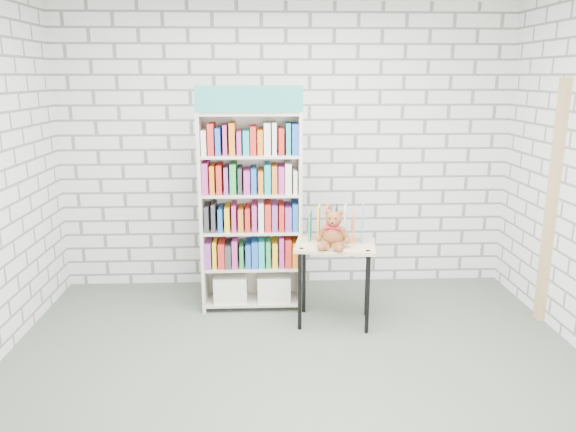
{
  "coord_description": "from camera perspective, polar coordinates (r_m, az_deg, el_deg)",
  "views": [
    {
      "loc": [
        -0.23,
        -3.6,
        2.11
      ],
      "look_at": [
        -0.03,
        0.95,
        0.97
      ],
      "focal_mm": 35.0,
      "sensor_mm": 36.0,
      "label": 1
    }
  ],
  "objects": [
    {
      "name": "teddy_bear",
      "position": [
        4.67,
        4.63,
        -1.67
      ],
      "size": [
        0.29,
        0.28,
        0.32
      ],
      "color": "brown",
      "rests_on": "display_table"
    },
    {
      "name": "table_books",
      "position": [
        4.87,
        4.92,
        -0.86
      ],
      "size": [
        0.5,
        0.28,
        0.28
      ],
      "color": "#208E76",
      "rests_on": "display_table"
    },
    {
      "name": "ground",
      "position": [
        4.18,
        0.96,
        -16.28
      ],
      "size": [
        4.5,
        4.5,
        0.0
      ],
      "primitive_type": "plane",
      "color": "#4C5749",
      "rests_on": "ground"
    },
    {
      "name": "bookshelf",
      "position": [
        5.1,
        -3.77,
        0.59
      ],
      "size": [
        0.91,
        0.35,
        2.04
      ],
      "color": "beige",
      "rests_on": "ground"
    },
    {
      "name": "display_table",
      "position": [
        4.84,
        4.81,
        -3.95
      ],
      "size": [
        0.74,
        0.57,
        0.72
      ],
      "color": "#DDBB84",
      "rests_on": "ground"
    },
    {
      "name": "room_shell",
      "position": [
        3.63,
        1.08,
        8.85
      ],
      "size": [
        4.52,
        4.02,
        2.81
      ],
      "color": "silver",
      "rests_on": "ground"
    },
    {
      "name": "door_trim",
      "position": [
        5.28,
        25.21,
        1.08
      ],
      "size": [
        0.05,
        0.12,
        2.1
      ],
      "primitive_type": "cube",
      "color": "tan",
      "rests_on": "ground"
    }
  ]
}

